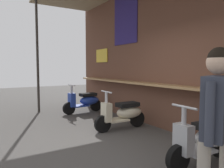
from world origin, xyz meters
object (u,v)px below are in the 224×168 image
scooter_blue (85,101)px  scooter_silver (205,139)px  scooter_cream (124,113)px  shopper_with_handbag (217,117)px

scooter_blue → scooter_silver: 4.54m
scooter_cream → scooter_silver: bearing=91.3°
scooter_blue → scooter_silver: (4.54, 0.00, 0.00)m
scooter_cream → shopper_with_handbag: shopper_with_handbag is taller
scooter_cream → shopper_with_handbag: 3.35m
scooter_blue → scooter_cream: bearing=86.3°
scooter_blue → scooter_cream: (2.28, 0.00, 0.00)m
scooter_cream → scooter_silver: same height
scooter_blue → scooter_cream: same height
shopper_with_handbag → scooter_cream: bearing=-38.2°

